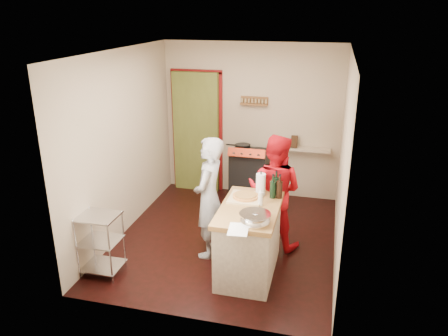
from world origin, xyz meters
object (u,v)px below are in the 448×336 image
at_px(stove, 249,175).
at_px(wire_shelving, 100,241).
at_px(person_stripe, 209,198).
at_px(person_red, 274,191).
at_px(island, 249,238).

distance_m(stove, wire_shelving, 2.94).
bearing_deg(person_stripe, wire_shelving, -52.27).
bearing_deg(person_red, wire_shelving, 44.01).
bearing_deg(wire_shelving, person_red, 32.39).
bearing_deg(wire_shelving, stove, 63.15).
bearing_deg(wire_shelving, person_stripe, 33.91).
bearing_deg(person_stripe, stove, 178.42).
xyz_separation_m(person_stripe, person_red, (0.78, 0.45, -0.02)).
bearing_deg(wire_shelving, island, 15.20).
distance_m(stove, person_red, 1.56).
distance_m(person_stripe, person_red, 0.90).
relative_size(stove, person_stripe, 0.62).
bearing_deg(person_stripe, island, 66.92).
relative_size(island, person_stripe, 0.82).
relative_size(island, person_red, 0.84).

